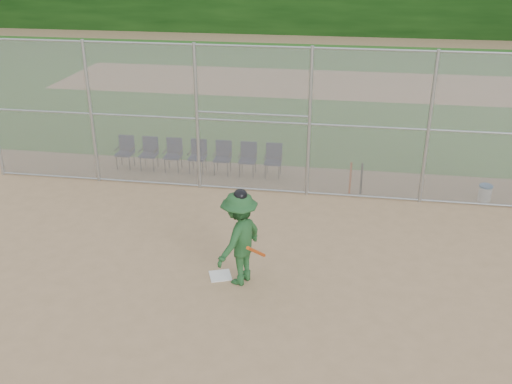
# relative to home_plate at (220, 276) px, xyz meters

# --- Properties ---
(ground) EXTENTS (100.00, 100.00, 0.00)m
(ground) POSITION_rel_home_plate_xyz_m (0.44, -0.59, -0.01)
(ground) COLOR tan
(ground) RESTS_ON ground
(grass_strip) EXTENTS (100.00, 100.00, 0.00)m
(grass_strip) POSITION_rel_home_plate_xyz_m (0.44, 17.41, -0.00)
(grass_strip) COLOR #265D1C
(grass_strip) RESTS_ON ground
(dirt_patch_far) EXTENTS (24.00, 24.00, 0.00)m
(dirt_patch_far) POSITION_rel_home_plate_xyz_m (0.44, 17.41, -0.00)
(dirt_patch_far) COLOR tan
(dirt_patch_far) RESTS_ON ground
(backstop_fence) EXTENTS (16.09, 0.09, 4.00)m
(backstop_fence) POSITION_rel_home_plate_xyz_m (0.44, 4.41, 2.06)
(backstop_fence) COLOR gray
(backstop_fence) RESTS_ON ground
(home_plate) EXTENTS (0.56, 0.56, 0.02)m
(home_plate) POSITION_rel_home_plate_xyz_m (0.00, 0.00, 0.00)
(home_plate) COLOR silver
(home_plate) RESTS_ON ground
(batter_at_plate) EXTENTS (1.20, 1.48, 2.06)m
(batter_at_plate) POSITION_rel_home_plate_xyz_m (0.44, -0.11, 0.99)
(batter_at_plate) COLOR #1E4D24
(batter_at_plate) RESTS_ON ground
(water_cooler) EXTENTS (0.35, 0.35, 0.45)m
(water_cooler) POSITION_rel_home_plate_xyz_m (6.15, 4.76, 0.22)
(water_cooler) COLOR white
(water_cooler) RESTS_ON ground
(spare_bats) EXTENTS (0.36, 0.26, 0.84)m
(spare_bats) POSITION_rel_home_plate_xyz_m (2.75, 4.76, 0.41)
(spare_bats) COLOR #D84C14
(spare_bats) RESTS_ON ground
(chair_0) EXTENTS (0.54, 0.52, 0.96)m
(chair_0) POSITION_rel_home_plate_xyz_m (-4.17, 5.52, 0.47)
(chair_0) COLOR #10183B
(chair_0) RESTS_ON ground
(chair_1) EXTENTS (0.54, 0.52, 0.96)m
(chair_1) POSITION_rel_home_plate_xyz_m (-3.41, 5.52, 0.47)
(chair_1) COLOR #10183B
(chair_1) RESTS_ON ground
(chair_2) EXTENTS (0.54, 0.52, 0.96)m
(chair_2) POSITION_rel_home_plate_xyz_m (-2.66, 5.52, 0.47)
(chair_2) COLOR #10183B
(chair_2) RESTS_ON ground
(chair_3) EXTENTS (0.54, 0.52, 0.96)m
(chair_3) POSITION_rel_home_plate_xyz_m (-1.90, 5.52, 0.47)
(chair_3) COLOR #10183B
(chair_3) RESTS_ON ground
(chair_4) EXTENTS (0.54, 0.52, 0.96)m
(chair_4) POSITION_rel_home_plate_xyz_m (-1.15, 5.52, 0.47)
(chair_4) COLOR #10183B
(chair_4) RESTS_ON ground
(chair_5) EXTENTS (0.54, 0.52, 0.96)m
(chair_5) POSITION_rel_home_plate_xyz_m (-0.39, 5.52, 0.47)
(chair_5) COLOR #10183B
(chair_5) RESTS_ON ground
(chair_6) EXTENTS (0.54, 0.52, 0.96)m
(chair_6) POSITION_rel_home_plate_xyz_m (0.36, 5.52, 0.47)
(chair_6) COLOR #10183B
(chair_6) RESTS_ON ground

